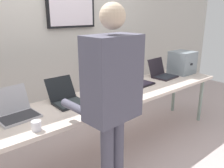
{
  "coord_description": "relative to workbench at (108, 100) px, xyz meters",
  "views": [
    {
      "loc": [
        -1.56,
        -1.94,
        1.66
      ],
      "look_at": [
        0.06,
        0.0,
        0.87
      ],
      "focal_mm": 37.01,
      "sensor_mm": 36.0,
      "label": 1
    }
  ],
  "objects": [
    {
      "name": "ground",
      "position": [
        0.0,
        0.0,
        -0.71
      ],
      "size": [
        8.0,
        8.0,
        0.04
      ],
      "primitive_type": "cube",
      "color": "#C2ADAB"
    },
    {
      "name": "back_wall",
      "position": [
        0.0,
        1.13,
        0.68
      ],
      "size": [
        8.0,
        0.11,
        2.72
      ],
      "color": "beige",
      "rests_on": "ground"
    },
    {
      "name": "workbench",
      "position": [
        0.0,
        0.0,
        0.0
      ],
      "size": [
        3.53,
        0.7,
        0.74
      ],
      "color": "beige",
      "rests_on": "ground"
    },
    {
      "name": "equipment_box",
      "position": [
        1.54,
        0.06,
        0.22
      ],
      "size": [
        0.34,
        0.33,
        0.35
      ],
      "color": "gray",
      "rests_on": "workbench"
    },
    {
      "name": "laptop_station_1",
      "position": [
        -0.99,
        0.13,
        0.1
      ],
      "size": [
        0.38,
        0.38,
        0.25
      ],
      "color": "#B1ADB3",
      "rests_on": "workbench"
    },
    {
      "name": "laptop_station_2",
      "position": [
        -0.46,
        0.14,
        0.1
      ],
      "size": [
        0.31,
        0.39,
        0.25
      ],
      "color": "black",
      "rests_on": "workbench"
    },
    {
      "name": "laptop_station_3",
      "position": [
        0.06,
        0.09,
        0.1
      ],
      "size": [
        0.39,
        0.32,
        0.24
      ],
      "color": "#37363F",
      "rests_on": "workbench"
    },
    {
      "name": "laptop_station_4",
      "position": [
        0.61,
        0.13,
        0.1
      ],
      "size": [
        0.33,
        0.38,
        0.25
      ],
      "color": "black",
      "rests_on": "workbench"
    },
    {
      "name": "laptop_station_5",
      "position": [
        1.14,
        0.13,
        0.1
      ],
      "size": [
        0.37,
        0.37,
        0.26
      ],
      "color": "#272028",
      "rests_on": "workbench"
    },
    {
      "name": "person",
      "position": [
        -0.46,
        -0.62,
        0.36
      ],
      "size": [
        0.46,
        0.61,
        1.73
      ],
      "color": "#525061",
      "rests_on": "ground"
    },
    {
      "name": "coffee_mug",
      "position": [
        -0.95,
        -0.25,
        0.09
      ],
      "size": [
        0.08,
        0.08,
        0.08
      ],
      "color": "white",
      "rests_on": "workbench"
    },
    {
      "name": "paper_sheet",
      "position": [
        -0.22,
        -0.17,
        0.05
      ],
      "size": [
        0.28,
        0.34,
        0.0
      ],
      "color": "white",
      "rests_on": "workbench"
    }
  ]
}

